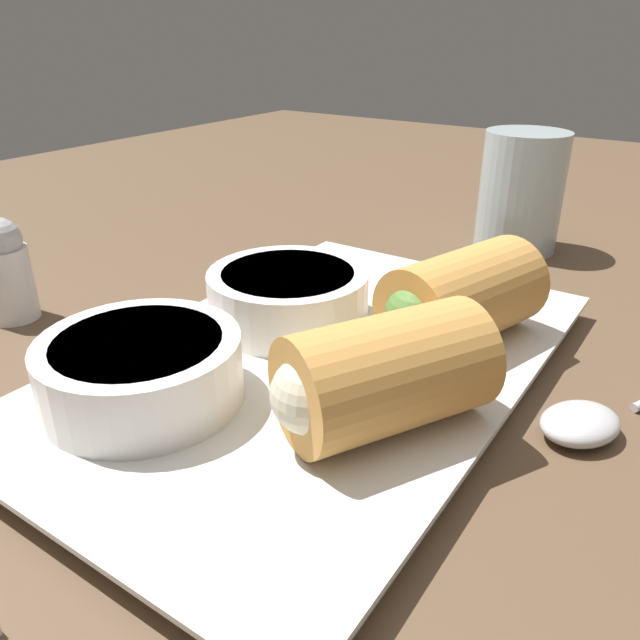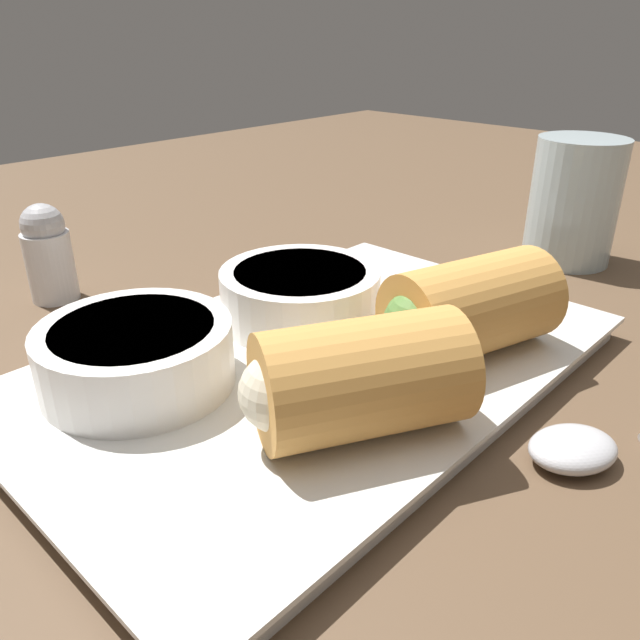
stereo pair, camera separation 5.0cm
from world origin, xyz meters
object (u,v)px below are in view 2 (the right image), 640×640
(dipping_bowl_near, at_px, (301,293))
(drinking_glass, at_px, (574,201))
(dipping_bowl_far, at_px, (136,353))
(serving_plate, at_px, (320,366))
(spoon, at_px, (588,446))
(salt_shaker, at_px, (48,253))

(dipping_bowl_near, height_order, drinking_glass, drinking_glass)
(dipping_bowl_near, xyz_separation_m, drinking_glass, (0.26, -0.06, 0.02))
(dipping_bowl_far, distance_m, drinking_glass, 0.38)
(dipping_bowl_far, relative_size, drinking_glass, 0.97)
(serving_plate, relative_size, spoon, 2.23)
(serving_plate, relative_size, dipping_bowl_near, 3.42)
(spoon, xyz_separation_m, drinking_glass, (0.25, 0.12, 0.04))
(dipping_bowl_far, height_order, spoon, dipping_bowl_far)
(drinking_glass, distance_m, salt_shaker, 0.41)
(dipping_bowl_far, distance_m, spoon, 0.22)
(spoon, bearing_deg, drinking_glass, 25.99)
(salt_shaker, bearing_deg, spoon, -76.85)
(dipping_bowl_near, distance_m, drinking_glass, 0.27)
(spoon, distance_m, salt_shaker, 0.37)
(dipping_bowl_near, bearing_deg, drinking_glass, -12.60)
(drinking_glass, height_order, salt_shaker, drinking_glass)
(serving_plate, height_order, dipping_bowl_far, dipping_bowl_far)
(dipping_bowl_near, xyz_separation_m, dipping_bowl_far, (-0.11, 0.01, 0.00))
(serving_plate, bearing_deg, dipping_bowl_far, 151.77)
(dipping_bowl_near, relative_size, dipping_bowl_far, 1.00)
(spoon, height_order, drinking_glass, drinking_glass)
(drinking_glass, bearing_deg, serving_plate, 176.46)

